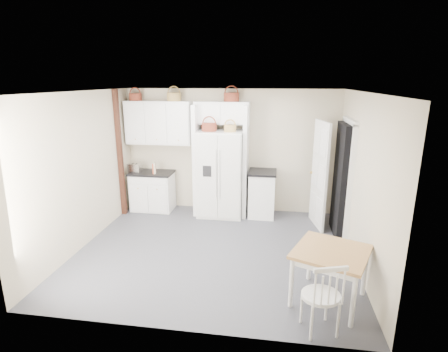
# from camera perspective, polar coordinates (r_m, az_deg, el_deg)

# --- Properties ---
(floor) EXTENTS (4.50, 4.50, 0.00)m
(floor) POSITION_cam_1_polar(r_m,az_deg,el_deg) (6.03, -1.58, -11.95)
(floor) COLOR #474953
(floor) RESTS_ON ground
(ceiling) EXTENTS (4.50, 4.50, 0.00)m
(ceiling) POSITION_cam_1_polar(r_m,az_deg,el_deg) (5.36, -1.79, 13.57)
(ceiling) COLOR white
(ceiling) RESTS_ON wall_back
(wall_back) EXTENTS (4.50, 0.00, 4.50)m
(wall_back) POSITION_cam_1_polar(r_m,az_deg,el_deg) (7.48, 1.04, 4.08)
(wall_back) COLOR beige
(wall_back) RESTS_ON floor
(wall_left) EXTENTS (0.00, 4.00, 4.00)m
(wall_left) POSITION_cam_1_polar(r_m,az_deg,el_deg) (6.34, -22.11, 0.85)
(wall_left) COLOR beige
(wall_left) RESTS_ON floor
(wall_right) EXTENTS (0.00, 4.00, 4.00)m
(wall_right) POSITION_cam_1_polar(r_m,az_deg,el_deg) (5.62, 21.52, -0.87)
(wall_right) COLOR beige
(wall_right) RESTS_ON floor
(refrigerator) EXTENTS (0.92, 0.74, 1.79)m
(refrigerator) POSITION_cam_1_polar(r_m,az_deg,el_deg) (7.25, -0.52, 0.41)
(refrigerator) COLOR white
(refrigerator) RESTS_ON floor
(base_cab_left) EXTENTS (0.88, 0.55, 0.81)m
(base_cab_left) POSITION_cam_1_polar(r_m,az_deg,el_deg) (7.82, -11.55, -2.51)
(base_cab_left) COLOR white
(base_cab_left) RESTS_ON floor
(base_cab_right) EXTENTS (0.53, 0.63, 0.92)m
(base_cab_right) POSITION_cam_1_polar(r_m,az_deg,el_deg) (7.35, 6.20, -2.99)
(base_cab_right) COLOR white
(base_cab_right) RESTS_ON floor
(dining_table) EXTENTS (1.12, 1.12, 0.72)m
(dining_table) POSITION_cam_1_polar(r_m,az_deg,el_deg) (4.83, 16.80, -15.32)
(dining_table) COLOR olive
(dining_table) RESTS_ON floor
(windsor_chair) EXTENTS (0.54, 0.51, 0.90)m
(windsor_chair) POSITION_cam_1_polar(r_m,az_deg,el_deg) (4.26, 15.53, -18.29)
(windsor_chair) COLOR white
(windsor_chair) RESTS_ON floor
(counter_left) EXTENTS (0.91, 0.59, 0.04)m
(counter_left) POSITION_cam_1_polar(r_m,az_deg,el_deg) (7.70, -11.72, 0.50)
(counter_left) COLOR black
(counter_left) RESTS_ON base_cab_left
(counter_right) EXTENTS (0.57, 0.67, 0.04)m
(counter_right) POSITION_cam_1_polar(r_m,az_deg,el_deg) (7.21, 6.31, 0.66)
(counter_right) COLOR black
(counter_right) RESTS_ON base_cab_right
(toaster) EXTENTS (0.30, 0.19, 0.19)m
(toaster) POSITION_cam_1_polar(r_m,az_deg,el_deg) (7.71, -14.37, 1.24)
(toaster) COLOR silver
(toaster) RESTS_ON counter_left
(cookbook_red) EXTENTS (0.03, 0.14, 0.21)m
(cookbook_red) POSITION_cam_1_polar(r_m,az_deg,el_deg) (7.56, -11.33, 1.24)
(cookbook_red) COLOR #BE4223
(cookbook_red) RESTS_ON counter_left
(cookbook_cream) EXTENTS (0.07, 0.16, 0.23)m
(cookbook_cream) POSITION_cam_1_polar(r_m,az_deg,el_deg) (7.56, -11.24, 1.29)
(cookbook_cream) COLOR beige
(cookbook_cream) RESTS_ON counter_left
(basket_upper_a) EXTENTS (0.27, 0.27, 0.15)m
(basket_upper_a) POSITION_cam_1_polar(r_m,az_deg,el_deg) (7.69, -14.26, 12.39)
(basket_upper_a) COLOR maroon
(basket_upper_a) RESTS_ON upper_cabinet
(basket_upper_c) EXTENTS (0.29, 0.29, 0.17)m
(basket_upper_c) POSITION_cam_1_polar(r_m,az_deg,el_deg) (7.41, -8.16, 12.66)
(basket_upper_c) COLOR olive
(basket_upper_c) RESTS_ON upper_cabinet
(basket_bridge_b) EXTENTS (0.31, 0.31, 0.17)m
(basket_bridge_b) POSITION_cam_1_polar(r_m,az_deg,el_deg) (7.17, 1.21, 12.75)
(basket_bridge_b) COLOR maroon
(basket_bridge_b) RESTS_ON bridge_cabinet
(basket_fridge_a) EXTENTS (0.30, 0.30, 0.16)m
(basket_fridge_a) POSITION_cam_1_polar(r_m,az_deg,el_deg) (7.00, -2.43, 7.97)
(basket_fridge_a) COLOR maroon
(basket_fridge_a) RESTS_ON refrigerator
(basket_fridge_b) EXTENTS (0.24, 0.24, 0.13)m
(basket_fridge_b) POSITION_cam_1_polar(r_m,az_deg,el_deg) (6.94, 1.00, 7.79)
(basket_fridge_b) COLOR olive
(basket_fridge_b) RESTS_ON refrigerator
(upper_cabinet) EXTENTS (1.40, 0.34, 0.90)m
(upper_cabinet) POSITION_cam_1_polar(r_m,az_deg,el_deg) (7.56, -10.58, 8.55)
(upper_cabinet) COLOR white
(upper_cabinet) RESTS_ON wall_back
(bridge_cabinet) EXTENTS (1.12, 0.34, 0.45)m
(bridge_cabinet) POSITION_cam_1_polar(r_m,az_deg,el_deg) (7.21, -0.31, 10.28)
(bridge_cabinet) COLOR white
(bridge_cabinet) RESTS_ON wall_back
(fridge_panel_left) EXTENTS (0.08, 0.60, 2.30)m
(fridge_panel_left) POSITION_cam_1_polar(r_m,az_deg,el_deg) (7.34, -4.40, 2.61)
(fridge_panel_left) COLOR white
(fridge_panel_left) RESTS_ON floor
(fridge_panel_right) EXTENTS (0.08, 0.60, 2.30)m
(fridge_panel_right) POSITION_cam_1_polar(r_m,az_deg,el_deg) (7.18, 3.57, 2.34)
(fridge_panel_right) COLOR white
(fridge_panel_right) RESTS_ON floor
(trim_post) EXTENTS (0.09, 0.09, 2.60)m
(trim_post) POSITION_cam_1_polar(r_m,az_deg,el_deg) (7.48, -16.63, 3.43)
(trim_post) COLOR black
(trim_post) RESTS_ON floor
(doorway_void) EXTENTS (0.18, 0.85, 2.05)m
(doorway_void) POSITION_cam_1_polar(r_m,az_deg,el_deg) (6.62, 18.70, -0.72)
(doorway_void) COLOR black
(doorway_void) RESTS_ON floor
(door_slab) EXTENTS (0.21, 0.79, 2.05)m
(door_slab) POSITION_cam_1_polar(r_m,az_deg,el_deg) (6.88, 15.30, 0.16)
(door_slab) COLOR white
(door_slab) RESTS_ON floor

